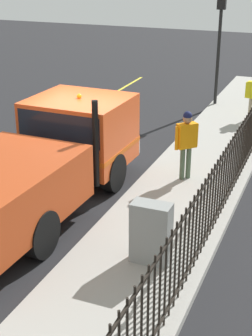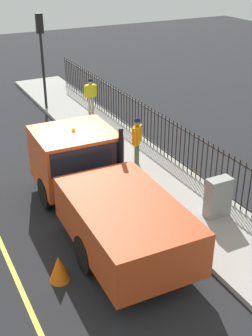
# 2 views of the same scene
# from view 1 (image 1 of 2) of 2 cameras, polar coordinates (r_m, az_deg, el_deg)

# --- Properties ---
(ground_plane) EXTENTS (58.46, 58.46, 0.00)m
(ground_plane) POSITION_cam_1_polar(r_m,az_deg,el_deg) (13.40, -4.70, -1.38)
(ground_plane) COLOR #232326
(ground_plane) RESTS_ON ground
(sidewalk_slab) EXTENTS (2.58, 26.57, 0.15)m
(sidewalk_slab) POSITION_cam_1_polar(r_m,az_deg,el_deg) (12.48, 6.44, -2.95)
(sidewalk_slab) COLOR #A3A099
(sidewalk_slab) RESTS_ON ground
(work_truck) EXTENTS (2.54, 6.90, 2.51)m
(work_truck) POSITION_cam_1_polar(r_m,az_deg,el_deg) (11.73, -8.92, 1.22)
(work_truck) COLOR #D84C1E
(work_truck) RESTS_ON ground
(worker_standing) EXTENTS (0.50, 0.52, 1.77)m
(worker_standing) POSITION_cam_1_polar(r_m,az_deg,el_deg) (12.80, 6.74, 3.32)
(worker_standing) COLOR orange
(worker_standing) RESTS_ON sidewalk_slab
(iron_fence) EXTENTS (0.04, 22.62, 1.55)m
(iron_fence) POSITION_cam_1_polar(r_m,az_deg,el_deg) (11.93, 11.51, -0.01)
(iron_fence) COLOR black
(iron_fence) RESTS_ON sidewalk_slab
(traffic_light_near) EXTENTS (0.30, 0.22, 4.32)m
(traffic_light_near) POSITION_cam_1_polar(r_m,az_deg,el_deg) (19.57, 10.44, 15.71)
(traffic_light_near) COLOR black
(traffic_light_near) RESTS_ON sidewalk_slab
(utility_cabinet) EXTENTS (0.73, 0.38, 1.18)m
(utility_cabinet) POSITION_cam_1_polar(r_m,az_deg,el_deg) (9.43, 2.80, -7.21)
(utility_cabinet) COLOR gray
(utility_cabinet) RESTS_ON sidewalk_slab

